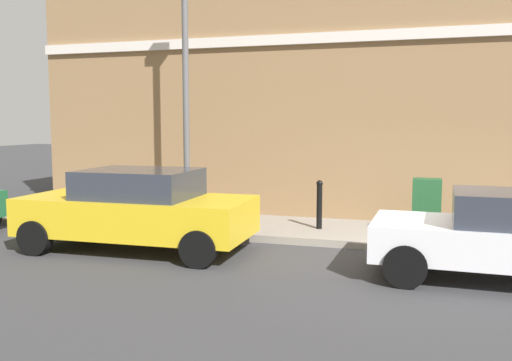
% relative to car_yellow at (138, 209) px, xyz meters
% --- Properties ---
extents(ground, '(80.00, 80.00, 0.00)m').
position_rel_car_yellow_xyz_m(ground, '(0.46, -5.14, -0.79)').
color(ground, '#38383A').
extents(sidewalk, '(2.38, 30.00, 0.15)m').
position_rel_car_yellow_xyz_m(sidewalk, '(2.47, 0.86, -0.72)').
color(sidewalk, gray).
rests_on(sidewalk, ground).
extents(corner_building, '(6.75, 11.83, 7.11)m').
position_rel_car_yellow_xyz_m(corner_building, '(6.98, -1.23, 2.76)').
color(corner_building, olive).
rests_on(corner_building, ground).
extents(car_yellow, '(2.05, 4.34, 1.53)m').
position_rel_car_yellow_xyz_m(car_yellow, '(0.00, 0.00, 0.00)').
color(car_yellow, gold).
rests_on(car_yellow, ground).
extents(utility_cabinet, '(0.46, 0.61, 1.15)m').
position_rel_car_yellow_xyz_m(utility_cabinet, '(2.25, -5.19, -0.11)').
color(utility_cabinet, '#1E4C28').
rests_on(utility_cabinet, sidewalk).
extents(bollard_near_cabinet, '(0.14, 0.14, 1.04)m').
position_rel_car_yellow_xyz_m(bollard_near_cabinet, '(2.35, -3.01, -0.09)').
color(bollard_near_cabinet, black).
rests_on(bollard_near_cabinet, sidewalk).
extents(lamppost, '(0.20, 0.44, 5.72)m').
position_rel_car_yellow_xyz_m(lamppost, '(2.25, 0.00, 2.51)').
color(lamppost, '#59595B').
rests_on(lamppost, sidewalk).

